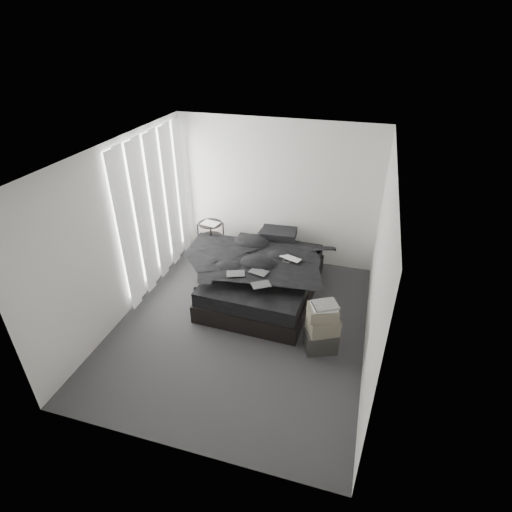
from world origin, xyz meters
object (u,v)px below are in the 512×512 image
(laptop, at_px, (289,255))
(side_stand, at_px, (211,243))
(bed, at_px, (263,286))
(box_lower, at_px, (320,339))

(laptop, relative_size, side_stand, 0.43)
(bed, bearing_deg, side_stand, 150.78)
(bed, relative_size, box_lower, 5.05)
(side_stand, relative_size, box_lower, 1.86)
(box_lower, bearing_deg, side_stand, 142.52)
(side_stand, bearing_deg, box_lower, -37.48)
(bed, bearing_deg, laptop, 7.50)
(bed, distance_m, laptop, 0.75)
(bed, height_order, laptop, laptop)
(box_lower, bearing_deg, bed, 136.86)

